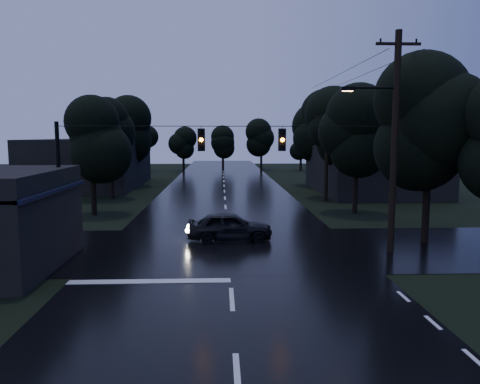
{
  "coord_description": "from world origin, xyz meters",
  "views": [
    {
      "loc": [
        -0.34,
        -9.89,
        5.4
      ],
      "look_at": [
        0.68,
        15.05,
        2.37
      ],
      "focal_mm": 35.0,
      "sensor_mm": 36.0,
      "label": 1
    }
  ],
  "objects": [
    {
      "name": "building_far_right",
      "position": [
        14.0,
        34.0,
        2.2
      ],
      "size": [
        10.0,
        14.0,
        4.4
      ],
      "primitive_type": "cube",
      "color": "black",
      "rests_on": "ground"
    },
    {
      "name": "tree_right_b",
      "position": [
        9.6,
        30.0,
        5.99
      ],
      "size": [
        4.48,
        4.48,
        9.44
      ],
      "color": "black",
      "rests_on": "ground"
    },
    {
      "name": "tree_left_c",
      "position": [
        -10.2,
        40.0,
        5.99
      ],
      "size": [
        4.48,
        4.48,
        9.44
      ],
      "color": "black",
      "rests_on": "ground"
    },
    {
      "name": "car",
      "position": [
        0.11,
        13.8,
        0.74
      ],
      "size": [
        4.41,
        1.89,
        1.48
      ],
      "primitive_type": "imported",
      "rotation": [
        0.0,
        0.0,
        1.6
      ],
      "color": "black",
      "rests_on": "ground"
    },
    {
      "name": "tree_left_b",
      "position": [
        -9.6,
        30.0,
        5.62
      ],
      "size": [
        4.2,
        4.2,
        8.85
      ],
      "color": "black",
      "rests_on": "ground"
    },
    {
      "name": "anchor_pole_left",
      "position": [
        -7.5,
        11.0,
        3.0
      ],
      "size": [
        0.18,
        0.18,
        6.0
      ],
      "primitive_type": "cylinder",
      "color": "black",
      "rests_on": "ground"
    },
    {
      "name": "building_far_left",
      "position": [
        -14.0,
        40.0,
        2.5
      ],
      "size": [
        10.0,
        16.0,
        5.0
      ],
      "primitive_type": "cube",
      "color": "black",
      "rests_on": "ground"
    },
    {
      "name": "main_road",
      "position": [
        0.0,
        30.0,
        0.0
      ],
      "size": [
        12.0,
        120.0,
        0.02
      ],
      "primitive_type": "cube",
      "color": "black",
      "rests_on": "ground"
    },
    {
      "name": "tree_right_c",
      "position": [
        10.2,
        40.0,
        6.37
      ],
      "size": [
        4.76,
        4.76,
        10.03
      ],
      "color": "black",
      "rests_on": "ground"
    },
    {
      "name": "span_signals",
      "position": [
        0.56,
        10.99,
        5.24
      ],
      "size": [
        15.0,
        0.37,
        1.12
      ],
      "color": "black",
      "rests_on": "ground"
    },
    {
      "name": "cross_street",
      "position": [
        0.0,
        12.0,
        0.0
      ],
      "size": [
        60.0,
        9.0,
        0.02
      ],
      "primitive_type": "cube",
      "color": "black",
      "rests_on": "ground"
    },
    {
      "name": "tree_left_a",
      "position": [
        -9.0,
        22.0,
        5.24
      ],
      "size": [
        3.92,
        3.92,
        8.26
      ],
      "color": "black",
      "rests_on": "ground"
    },
    {
      "name": "utility_pole_far",
      "position": [
        8.3,
        28.0,
        3.88
      ],
      "size": [
        2.0,
        0.3,
        7.5
      ],
      "color": "black",
      "rests_on": "ground"
    },
    {
      "name": "utility_pole_main",
      "position": [
        7.41,
        11.0,
        5.26
      ],
      "size": [
        3.5,
        0.3,
        10.0
      ],
      "color": "black",
      "rests_on": "ground"
    },
    {
      "name": "ground",
      "position": [
        0.0,
        0.0,
        0.0
      ],
      "size": [
        160.0,
        160.0,
        0.0
      ],
      "primitive_type": "plane",
      "color": "black",
      "rests_on": "ground"
    },
    {
      "name": "tree_corner_near",
      "position": [
        10.0,
        13.0,
        5.99
      ],
      "size": [
        4.48,
        4.48,
        9.44
      ],
      "color": "black",
      "rests_on": "ground"
    },
    {
      "name": "tree_right_a",
      "position": [
        9.0,
        22.0,
        5.62
      ],
      "size": [
        4.2,
        4.2,
        8.85
      ],
      "color": "black",
      "rests_on": "ground"
    }
  ]
}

